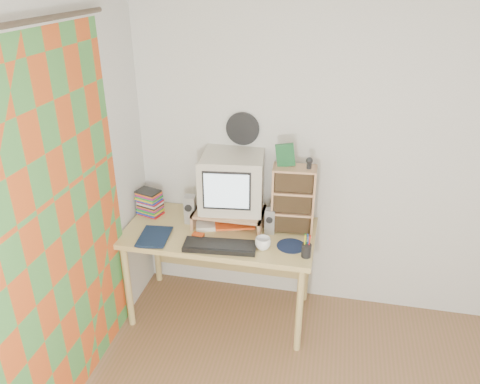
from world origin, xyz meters
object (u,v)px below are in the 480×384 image
at_px(mug, 263,243).
at_px(dvd_stack, 149,200).
at_px(desk, 222,242).
at_px(keyboard, 220,246).
at_px(diary, 140,234).
at_px(crt_monitor, 232,183).
at_px(cd_rack, 293,200).

bearing_deg(mug, dvd_stack, 161.90).
distance_m(desk, keyboard, 0.34).
bearing_deg(diary, desk, 21.78).
relative_size(desk, crt_monitor, 3.18).
bearing_deg(desk, cd_rack, 5.38).
bearing_deg(crt_monitor, mug, -55.27).
relative_size(crt_monitor, mug, 4.02).
distance_m(desk, dvd_stack, 0.65).
distance_m(cd_rack, mug, 0.40).
height_order(crt_monitor, dvd_stack, crt_monitor).
bearing_deg(mug, keyboard, -169.15).
xyz_separation_m(desk, dvd_stack, (-0.59, 0.07, 0.26)).
bearing_deg(desk, dvd_stack, 173.48).
bearing_deg(dvd_stack, crt_monitor, 17.91).
relative_size(keyboard, dvd_stack, 2.04).
xyz_separation_m(keyboard, mug, (0.29, 0.06, 0.03)).
height_order(keyboard, dvd_stack, dvd_stack).
bearing_deg(diary, mug, -3.44).
relative_size(dvd_stack, diary, 0.96).
relative_size(desk, diary, 5.50).
xyz_separation_m(keyboard, dvd_stack, (-0.66, 0.37, 0.11)).
bearing_deg(diary, dvd_stack, 94.33).
distance_m(desk, mug, 0.46).
distance_m(keyboard, cd_rack, 0.62).
height_order(dvd_stack, cd_rack, cd_rack).
xyz_separation_m(crt_monitor, dvd_stack, (-0.66, -0.02, -0.21)).
bearing_deg(keyboard, desk, 96.77).
bearing_deg(desk, mug, -34.34).
distance_m(crt_monitor, keyboard, 0.50).
bearing_deg(diary, keyboard, -7.68).
relative_size(cd_rack, diary, 1.99).
relative_size(crt_monitor, dvd_stack, 1.79).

